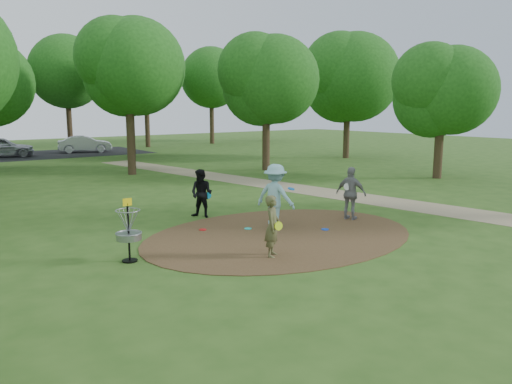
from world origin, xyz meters
TOP-DOWN VIEW (x-y plane):
  - ground at (0.00, 0.00)m, footprint 100.00×100.00m
  - dirt_clearing at (0.00, 0.00)m, footprint 8.40×8.40m
  - footpath at (6.50, 2.00)m, footprint 7.55×39.89m
  - parking_lot at (2.00, 30.00)m, footprint 14.00×8.00m
  - player_observer_with_disc at (-1.53, -1.47)m, footprint 0.67×0.65m
  - player_throwing_with_disc at (0.45, 0.81)m, footprint 1.34×1.44m
  - player_walking_with_disc at (-0.59, 3.42)m, footprint 0.93×0.99m
  - player_waiting_with_disc at (3.08, 0.13)m, footprint 0.73×1.11m
  - disc_ground_cyan at (-0.37, 1.12)m, footprint 0.22×0.22m
  - disc_ground_blue at (1.41, -0.37)m, footprint 0.22×0.22m
  - disc_ground_red at (-1.53, 1.83)m, footprint 0.22×0.22m
  - car_left at (-1.75, 29.64)m, footprint 4.69×2.59m
  - car_right at (4.45, 29.79)m, footprint 4.36×2.57m
  - disc_ground_orange at (0.16, 0.56)m, footprint 0.22×0.22m
  - disc_golf_basket at (-4.50, 0.30)m, footprint 0.63×0.63m
  - tree_ring at (2.85, 11.48)m, footprint 37.48×45.80m

SIDE VIEW (x-z plane):
  - ground at x=0.00m, z-range 0.00..0.00m
  - parking_lot at x=2.00m, z-range 0.00..0.01m
  - footpath at x=6.50m, z-range 0.00..0.01m
  - dirt_clearing at x=0.00m, z-range 0.00..0.02m
  - disc_ground_cyan at x=-0.37m, z-range 0.02..0.04m
  - disc_ground_blue at x=1.41m, z-range 0.02..0.04m
  - disc_ground_red at x=-1.53m, z-range 0.02..0.04m
  - disc_ground_orange at x=0.16m, z-range 0.02..0.04m
  - car_right at x=4.45m, z-range 0.00..1.36m
  - car_left at x=-1.75m, z-range 0.00..1.51m
  - player_observer_with_disc at x=-1.53m, z-range 0.00..1.54m
  - player_walking_with_disc at x=-0.59m, z-range 0.00..1.62m
  - player_waiting_with_disc at x=3.08m, z-range 0.00..1.75m
  - disc_golf_basket at x=-4.50m, z-range 0.10..1.64m
  - player_throwing_with_disc at x=0.45m, z-range 0.00..1.96m
  - tree_ring at x=2.85m, z-range 0.38..10.18m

